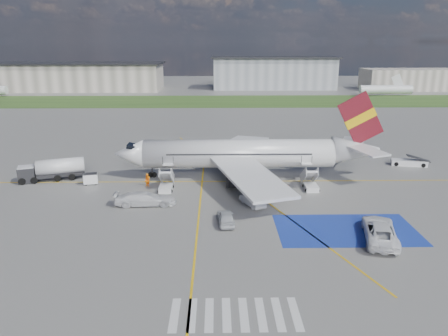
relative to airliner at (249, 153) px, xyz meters
The scene contains 23 objects.
ground 14.48m from the airliner, 96.14° to the right, with size 400.00×400.00×0.00m, color #60605E.
grass_strip 81.08m from the airliner, 91.06° to the left, with size 400.00×30.00×0.01m, color #2D4C1E.
taxiway_line_main 4.21m from the airliner, 126.97° to the right, with size 120.00×0.20×0.01m, color gold.
taxiway_line_cross 25.10m from the airliner, 105.17° to the right, with size 0.20×60.00×0.01m, color gold.
taxiway_line_diag 4.21m from the airliner, 126.97° to the right, with size 0.20×60.00×0.01m, color gold.
staging_box 20.19m from the airliner, 64.74° to the right, with size 14.00×8.00×0.01m, color navy.
crosswalk 32.35m from the airliner, 95.90° to the right, with size 9.00×4.00×0.01m.
terminal_west 129.04m from the airliner, 115.97° to the left, with size 60.00×22.00×10.00m, color gray.
terminal_centre 122.43m from the airliner, 81.31° to the left, with size 48.00×18.00×12.00m, color gray.
terminal_east 135.64m from the airliner, 57.19° to the left, with size 40.00×16.00×8.00m, color gray.
airliner is the anchor object (origin of this frame).
airstairs_fwd 12.52m from the airliner, 154.30° to the right, with size 1.90×5.20×3.60m.
airstairs_aft 9.59m from the airliner, 35.25° to the right, with size 1.90×5.20×3.60m.
fuel_tanker 27.04m from the airliner, behind, with size 8.75×4.73×2.90m.
gpu_cart 21.61m from the airliner, behind, with size 2.01×1.52×1.51m.
belt_loader 25.68m from the airliner, 12.42° to the left, with size 5.75×3.01×1.66m.
car_silver_a 16.88m from the airliner, 102.52° to the right, with size 1.68×4.18×1.42m, color #B3B6BB.
car_silver_b 11.42m from the airliner, 92.16° to the right, with size 1.43×4.11×1.35m, color #B6B8BE.
van_white_a 23.10m from the airliner, 61.32° to the right, with size 2.84×6.17×2.31m, color white.
van_white_b 16.88m from the airliner, 140.02° to the right, with size 2.15×5.29×2.07m, color silver.
crew_fwd 14.32m from the airliner, 164.83° to the right, with size 0.62×0.40×1.69m, color orange.
crew_nose 14.38m from the airliner, 164.03° to the right, with size 0.75×0.58×1.54m, color orange.
crew_aft 9.72m from the airliner, 64.15° to the right, with size 0.90×0.37×1.53m, color orange.
Camera 1 is at (-3.04, -44.23, 18.22)m, focal length 35.00 mm.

